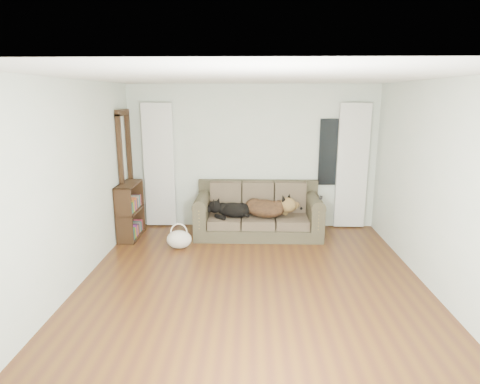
{
  "coord_description": "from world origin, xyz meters",
  "views": [
    {
      "loc": [
        -0.03,
        -4.76,
        2.4
      ],
      "look_at": [
        -0.2,
        1.6,
        0.86
      ],
      "focal_mm": 30.0,
      "sensor_mm": 36.0,
      "label": 1
    }
  ],
  "objects_px": {
    "tote_bag": "(179,239)",
    "sofa": "(258,210)",
    "dog_black_lab": "(231,209)",
    "dog_shepherd": "(267,209)",
    "bookshelf": "(130,209)"
  },
  "relations": [
    {
      "from": "sofa",
      "to": "tote_bag",
      "type": "bearing_deg",
      "value": -151.91
    },
    {
      "from": "dog_black_lab",
      "to": "dog_shepherd",
      "type": "relative_size",
      "value": 0.79
    },
    {
      "from": "bookshelf",
      "to": "dog_black_lab",
      "type": "bearing_deg",
      "value": 9.88
    },
    {
      "from": "sofa",
      "to": "dog_black_lab",
      "type": "relative_size",
      "value": 3.72
    },
    {
      "from": "tote_bag",
      "to": "bookshelf",
      "type": "bearing_deg",
      "value": 151.83
    },
    {
      "from": "dog_black_lab",
      "to": "dog_shepherd",
      "type": "height_order",
      "value": "dog_shepherd"
    },
    {
      "from": "sofa",
      "to": "dog_shepherd",
      "type": "bearing_deg",
      "value": -17.22
    },
    {
      "from": "tote_bag",
      "to": "sofa",
      "type": "bearing_deg",
      "value": 28.09
    },
    {
      "from": "dog_black_lab",
      "to": "tote_bag",
      "type": "height_order",
      "value": "dog_black_lab"
    },
    {
      "from": "sofa",
      "to": "bookshelf",
      "type": "relative_size",
      "value": 2.27
    },
    {
      "from": "sofa",
      "to": "tote_bag",
      "type": "distance_m",
      "value": 1.48
    },
    {
      "from": "tote_bag",
      "to": "bookshelf",
      "type": "relative_size",
      "value": 0.42
    },
    {
      "from": "dog_shepherd",
      "to": "tote_bag",
      "type": "bearing_deg",
      "value": 51.23
    },
    {
      "from": "dog_black_lab",
      "to": "dog_shepherd",
      "type": "distance_m",
      "value": 0.62
    },
    {
      "from": "dog_black_lab",
      "to": "bookshelf",
      "type": "relative_size",
      "value": 0.61
    }
  ]
}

